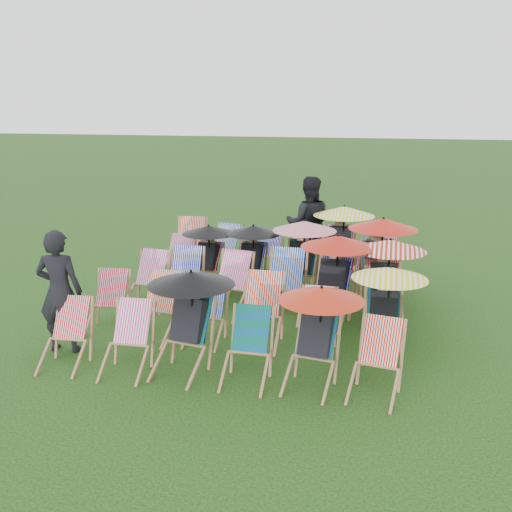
% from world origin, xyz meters
% --- Properties ---
extents(ground, '(100.00, 100.00, 0.00)m').
position_xyz_m(ground, '(0.00, 0.00, 0.00)').
color(ground, black).
rests_on(ground, ground).
extents(deckchair_0, '(0.62, 0.82, 0.84)m').
position_xyz_m(deckchair_0, '(-2.02, -2.32, 0.42)').
color(deckchair_0, '#9F6F4A').
rests_on(deckchair_0, ground).
extents(deckchair_1, '(0.61, 0.83, 0.86)m').
position_xyz_m(deckchair_1, '(-1.15, -2.31, 0.43)').
color(deckchair_1, '#9F6F4A').
rests_on(deckchair_1, ground).
extents(deckchair_2, '(1.10, 1.17, 1.31)m').
position_xyz_m(deckchair_2, '(-0.42, -2.11, 0.69)').
color(deckchair_2, '#9F6F4A').
rests_on(deckchair_2, ground).
extents(deckchair_3, '(0.58, 0.81, 0.87)m').
position_xyz_m(deckchair_3, '(0.40, -2.21, 0.43)').
color(deckchair_3, '#9F6F4A').
rests_on(deckchair_3, ground).
extents(deckchair_4, '(1.03, 1.10, 1.23)m').
position_xyz_m(deckchair_4, '(1.22, -2.12, 0.65)').
color(deckchair_4, '#9F6F4A').
rests_on(deckchair_4, ground).
extents(deckchair_5, '(0.69, 0.87, 0.86)m').
position_xyz_m(deckchair_5, '(1.96, -2.21, 0.43)').
color(deckchair_5, '#9F6F4A').
rests_on(deckchair_5, ground).
extents(deckchair_6, '(0.65, 0.85, 0.86)m').
position_xyz_m(deckchair_6, '(-2.06, -1.06, 0.43)').
color(deckchair_6, '#9F6F4A').
rests_on(deckchair_6, ground).
extents(deckchair_7, '(0.68, 0.89, 0.92)m').
position_xyz_m(deckchair_7, '(-1.23, -1.18, 0.46)').
color(deckchair_7, '#9F6F4A').
rests_on(deckchair_7, ground).
extents(deckchair_8, '(0.54, 0.76, 0.82)m').
position_xyz_m(deckchair_8, '(-0.48, -1.16, 0.41)').
color(deckchair_8, '#9F6F4A').
rests_on(deckchair_8, ground).
extents(deckchair_9, '(0.66, 0.90, 0.96)m').
position_xyz_m(deckchair_9, '(0.30, -1.04, 0.48)').
color(deckchair_9, '#9F6F4A').
rests_on(deckchair_9, ground).
extents(deckchair_10, '(0.57, 0.78, 0.83)m').
position_xyz_m(deckchair_10, '(1.12, -1.11, 0.41)').
color(deckchair_10, '#9F6F4A').
rests_on(deckchair_10, ground).
extents(deckchair_11, '(1.02, 1.07, 1.21)m').
position_xyz_m(deckchair_11, '(2.02, -1.02, 0.64)').
color(deckchair_11, '#9F6F4A').
rests_on(deckchair_11, ground).
extents(deckchair_12, '(0.66, 0.88, 0.91)m').
position_xyz_m(deckchair_12, '(-1.90, -0.02, 0.46)').
color(deckchair_12, '#9F6F4A').
rests_on(deckchair_12, ground).
extents(deckchair_13, '(0.71, 0.94, 0.97)m').
position_xyz_m(deckchair_13, '(-1.30, 0.12, 0.48)').
color(deckchair_13, '#9F6F4A').
rests_on(deckchair_13, ground).
extents(deckchair_14, '(0.78, 0.98, 0.96)m').
position_xyz_m(deckchair_14, '(-0.49, 0.05, 0.48)').
color(deckchair_14, '#9F6F4A').
rests_on(deckchair_14, ground).
extents(deckchair_15, '(0.68, 0.96, 1.03)m').
position_xyz_m(deckchair_15, '(0.43, 0.11, 0.51)').
color(deckchair_15, '#9F6F4A').
rests_on(deckchair_15, ground).
extents(deckchair_16, '(1.15, 1.23, 1.37)m').
position_xyz_m(deckchair_16, '(1.20, 0.05, 0.72)').
color(deckchair_16, '#9F6F4A').
rests_on(deckchair_16, ground).
extents(deckchair_17, '(1.11, 1.19, 1.32)m').
position_xyz_m(deckchair_17, '(2.01, 0.16, 0.69)').
color(deckchair_17, '#9F6F4A').
rests_on(deckchair_17, ground).
extents(deckchair_18, '(0.72, 0.91, 0.90)m').
position_xyz_m(deckchair_18, '(-1.88, 1.25, 0.45)').
color(deckchair_18, '#9F6F4A').
rests_on(deckchair_18, ground).
extents(deckchair_19, '(0.99, 1.06, 1.17)m').
position_xyz_m(deckchair_19, '(-1.25, 1.20, 0.62)').
color(deckchair_19, '#9F6F4A').
rests_on(deckchair_19, ground).
extents(deckchair_20, '(1.01, 1.06, 1.20)m').
position_xyz_m(deckchair_20, '(-0.42, 1.26, 0.63)').
color(deckchair_20, '#9F6F4A').
rests_on(deckchair_20, ground).
extents(deckchair_21, '(1.13, 1.19, 1.34)m').
position_xyz_m(deckchair_21, '(0.52, 1.18, 0.71)').
color(deckchair_21, '#9F6F4A').
rests_on(deckchair_21, ground).
extents(deckchair_22, '(0.61, 0.80, 0.82)m').
position_xyz_m(deckchair_22, '(1.32, 1.20, 0.41)').
color(deckchair_22, '#9F6F4A').
rests_on(deckchair_22, ground).
extents(deckchair_23, '(1.20, 1.28, 1.42)m').
position_xyz_m(deckchair_23, '(1.89, 1.31, 0.75)').
color(deckchair_23, '#9F6F4A').
rests_on(deckchair_23, ground).
extents(deckchair_24, '(0.79, 1.02, 1.02)m').
position_xyz_m(deckchair_24, '(-1.98, 2.37, 0.51)').
color(deckchair_24, '#9F6F4A').
rests_on(deckchair_24, ground).
extents(deckchair_25, '(0.76, 0.95, 0.92)m').
position_xyz_m(deckchair_25, '(-1.28, 2.33, 0.46)').
color(deckchair_25, '#9F6F4A').
rests_on(deckchair_25, ground).
extents(deckchair_26, '(0.62, 0.83, 0.85)m').
position_xyz_m(deckchair_26, '(-0.32, 2.30, 0.43)').
color(deckchair_26, '#9F6F4A').
rests_on(deckchair_26, ground).
extents(deckchair_27, '(0.63, 0.86, 0.91)m').
position_xyz_m(deckchair_27, '(0.38, 2.37, 0.45)').
color(deckchair_27, '#9F6F4A').
rests_on(deckchair_27, ground).
extents(deckchair_28, '(1.19, 1.25, 1.41)m').
position_xyz_m(deckchair_28, '(1.12, 2.41, 0.74)').
color(deckchair_28, '#9F6F4A').
rests_on(deckchair_28, ground).
extents(deckchair_29, '(0.69, 0.92, 0.95)m').
position_xyz_m(deckchair_29, '(1.92, 2.37, 0.47)').
color(deckchair_29, '#9F6F4A').
rests_on(deckchair_29, ground).
extents(person_left, '(0.67, 0.48, 1.72)m').
position_xyz_m(person_left, '(-2.30, -1.91, 0.86)').
color(person_left, black).
rests_on(person_left, ground).
extents(person_rear, '(1.04, 0.87, 1.93)m').
position_xyz_m(person_rear, '(0.42, 2.88, 0.96)').
color(person_rear, black).
rests_on(person_rear, ground).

